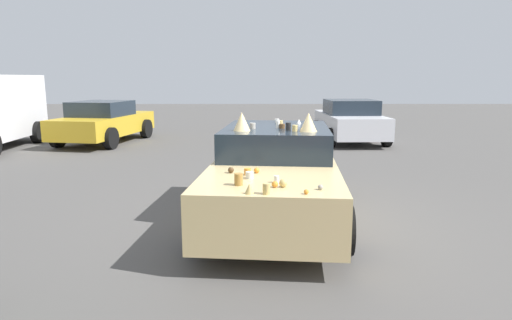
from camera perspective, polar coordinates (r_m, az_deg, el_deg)
The scene contains 4 objects.
ground_plane at distance 6.99m, azimuth 2.48°, elevation -7.26°, with size 60.00×60.00×0.00m, color #514F4C.
art_car_decorated at distance 6.87m, azimuth 2.55°, elevation -1.48°, with size 4.79×2.34×1.65m.
parked_sedan_row_back_far at distance 15.55m, azimuth -19.17°, elevation 4.72°, with size 4.44×2.54×1.39m.
parked_sedan_behind_right at distance 15.33m, azimuth 12.10°, elevation 5.00°, with size 4.06×2.11×1.42m.
Camera 1 is at (-6.65, 0.32, 2.15)m, focal length 30.73 mm.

